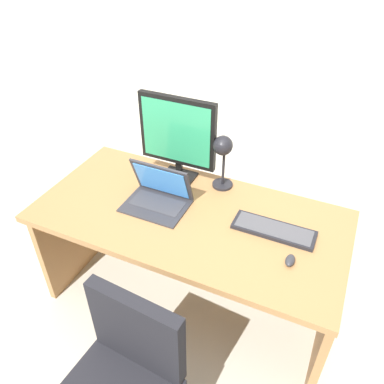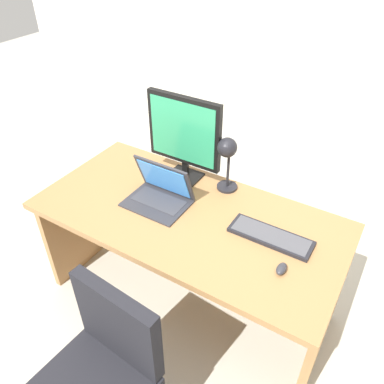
% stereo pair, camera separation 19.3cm
% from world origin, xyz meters
% --- Properties ---
extents(ground, '(12.00, 12.00, 0.00)m').
position_xyz_m(ground, '(0.00, 1.50, 0.00)').
color(ground, '#B7B2A3').
extents(desk, '(1.68, 0.82, 0.73)m').
position_xyz_m(desk, '(0.00, 0.05, 0.52)').
color(desk, '#9E7042').
rests_on(desk, ground).
extents(monitor, '(0.46, 0.16, 0.52)m').
position_xyz_m(monitor, '(-0.20, 0.29, 1.03)').
color(monitor, black).
rests_on(monitor, desk).
extents(laptop, '(0.35, 0.26, 0.24)m').
position_xyz_m(laptop, '(-0.19, 0.03, 0.81)').
color(laptop, '#2D2D33').
rests_on(laptop, desk).
extents(keyboard, '(0.42, 0.14, 0.02)m').
position_xyz_m(keyboard, '(0.45, 0.06, 0.74)').
color(keyboard, black).
rests_on(keyboard, desk).
extents(mouse, '(0.04, 0.08, 0.03)m').
position_xyz_m(mouse, '(0.58, -0.13, 0.75)').
color(mouse, '#2D2D33').
rests_on(mouse, desk).
extents(desk_lamp, '(0.12, 0.14, 0.34)m').
position_xyz_m(desk_lamp, '(0.07, 0.29, 0.98)').
color(desk_lamp, black).
rests_on(desk_lamp, desk).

